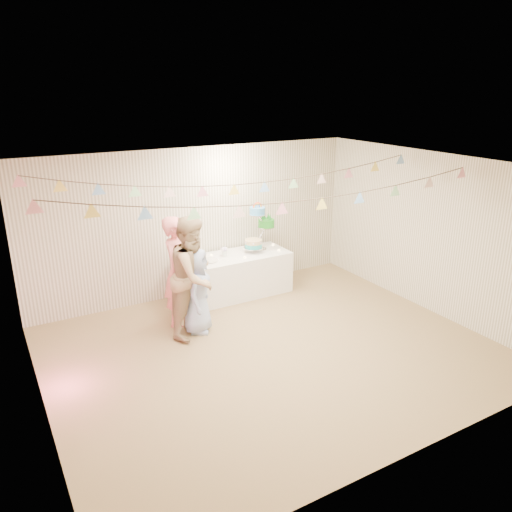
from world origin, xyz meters
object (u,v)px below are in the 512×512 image
person_child (197,291)px  person_adult_b (193,276)px  table (234,275)px  cake_stand (260,227)px  person_adult_a (178,271)px

person_child → person_adult_b: bearing=134.4°
table → person_child: person_child is taller
person_adult_b → person_child: bearing=-31.3°
person_adult_b → person_child: 0.25m
person_child → cake_stand: bearing=-25.7°
person_adult_b → table: bearing=-2.9°
person_adult_a → person_adult_b: bearing=-126.7°
table → person_adult_b: 1.61m
table → person_child: (-1.12, -0.96, 0.29)m
table → cake_stand: 0.97m
table → person_child: 1.50m
cake_stand → person_adult_b: bearing=-149.4°
person_adult_a → person_child: person_adult_a is taller
person_adult_a → person_child: 0.47m
table → person_adult_b: bearing=-140.4°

